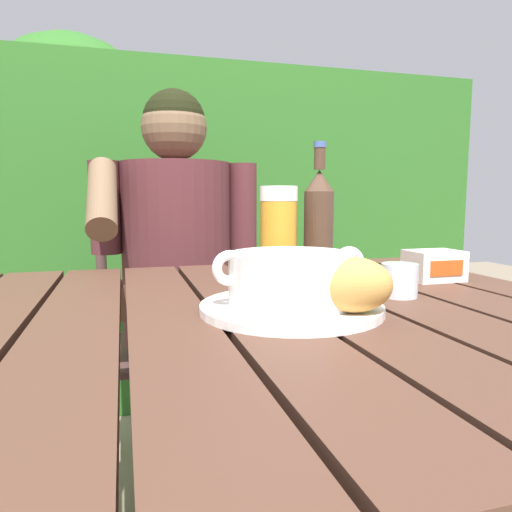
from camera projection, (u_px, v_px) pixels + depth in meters
The scene contains 12 objects.
dining_table at pixel (253, 377), 0.71m from camera, with size 1.11×0.94×0.78m.
hedge_backdrop at pixel (145, 215), 2.27m from camera, with size 3.01×0.88×1.70m.
chair_near_diner at pixel (173, 334), 1.59m from camera, with size 0.49×0.40×1.01m.
person_eating at pixel (178, 269), 1.37m from camera, with size 0.48×0.47×1.25m.
serving_plate at pixel (291, 307), 0.68m from camera, with size 0.26×0.26×0.01m.
soup_bowl at pixel (291, 277), 0.67m from camera, with size 0.23×0.18×0.08m.
bread_roll at pixel (352, 285), 0.62m from camera, with size 0.13×0.11×0.07m.
beer_glass at pixel (279, 234), 0.90m from camera, with size 0.07×0.07×0.19m.
beer_bottle at pixel (319, 222), 0.96m from camera, with size 0.06×0.06×0.28m.
water_glass_small at pixel (399, 280), 0.78m from camera, with size 0.06×0.06×0.06m.
butter_tub at pixel (434, 265), 0.93m from camera, with size 0.10×0.08×0.06m.
table_knife at pixel (348, 292), 0.79m from camera, with size 0.16×0.02×0.01m.
Camera 1 is at (-0.18, -0.65, 0.94)m, focal length 32.77 mm.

